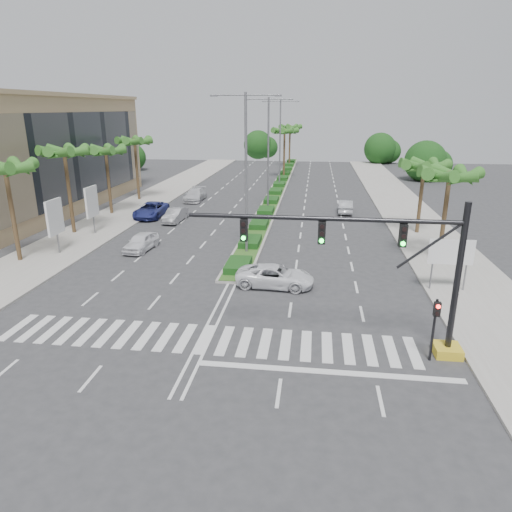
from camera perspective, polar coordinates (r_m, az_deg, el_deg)
The scene contains 28 objects.
ground at distance 23.12m, azimuth -6.40°, elevation -10.30°, with size 160.00×160.00×0.00m, color #333335.
footpath_right at distance 42.39m, azimuth 20.89°, elevation 1.99°, with size 6.00×120.00×0.15m, color gray.
footpath_left at distance 45.91m, azimuth -19.16°, elevation 3.35°, with size 6.00×120.00×0.15m, color gray.
median at distance 65.82m, azimuth 2.86°, elevation 8.54°, with size 2.20×75.00×0.20m, color gray.
median_grass at distance 65.80m, azimuth 2.86°, elevation 8.64°, with size 1.80×75.00×0.04m, color #29501B.
building at distance 55.52m, azimuth -27.28°, elevation 10.99°, with size 12.00×36.00×12.00m, color tan.
signal_gantry at distance 21.49m, azimuth 18.08°, elevation -3.24°, with size 12.60×1.20×7.20m.
pedestrian_signal at distance 21.72m, azimuth 21.49°, elevation -7.46°, with size 0.28×0.36×3.00m.
direction_sign at distance 30.17m, azimuth 23.19°, elevation 0.22°, with size 2.70×0.11×3.40m.
billboard_near at distance 38.14m, azimuth -23.85°, elevation 4.42°, with size 0.18×2.10×4.35m.
billboard_far at distance 43.25m, azimuth -19.86°, elevation 6.35°, with size 0.18×2.10×4.35m.
palm_left_near at distance 36.99m, azimuth -28.85°, elevation 9.26°, with size 4.57×4.68×7.55m.
palm_left_mid at distance 43.64m, azimuth -22.83°, elevation 11.60°, with size 4.57×4.68×7.95m.
palm_left_far at distance 50.77m, azimuth -18.27°, elevation 12.14°, with size 4.57×4.68×7.35m.
palm_left_end at distance 58.05m, azimuth -14.92°, elevation 13.45°, with size 4.57×4.68×7.75m.
palm_right_near at distance 35.32m, azimuth 23.02°, elevation 8.94°, with size 4.57×4.68×7.05m.
palm_right_far at distance 43.06m, azimuth 20.26°, elevation 10.25°, with size 4.57×4.68×6.75m.
palm_median_a at distance 74.99m, azimuth 3.59°, elevation 15.12°, with size 4.57×4.68×8.05m.
palm_median_b at distance 89.94m, azimuth 4.27°, elevation 15.59°, with size 4.57×4.68×8.05m.
streetlight_near at distance 34.35m, azimuth -1.25°, elevation 11.14°, with size 5.10×0.25×12.00m.
streetlight_mid at distance 50.15m, azimuth 1.55°, elevation 13.31°, with size 5.10×0.25×12.00m.
streetlight_far at distance 66.05m, azimuth 3.02°, elevation 14.43°, with size 5.10×0.25×12.00m.
car_parked_a at distance 37.70m, azimuth -14.17°, elevation 1.72°, with size 1.65×4.10×1.40m, color white.
car_parked_b at distance 46.63m, azimuth -10.09°, elevation 5.06°, with size 1.44×4.14×1.37m, color #9E9DA1.
car_parked_c at distance 49.13m, azimuth -12.99°, elevation 5.62°, with size 2.53×5.48×1.52m, color navy.
car_parked_d at distance 57.14m, azimuth -7.62°, elevation 7.60°, with size 2.07×5.10×1.48m, color silver.
car_crossing at distance 29.15m, azimuth 2.42°, elevation -2.54°, with size 2.29×4.97×1.38m, color white.
car_right at distance 50.93m, azimuth 11.11°, elevation 6.12°, with size 1.50×4.31×1.42m, color #B8B9BE.
Camera 1 is at (5.11, -19.72, 10.92)m, focal length 32.00 mm.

